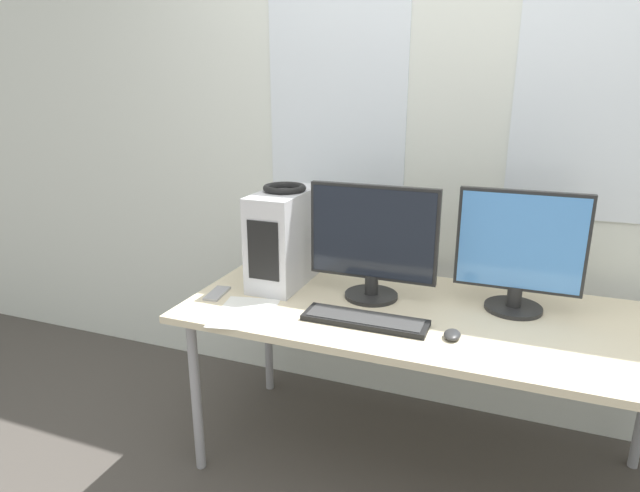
# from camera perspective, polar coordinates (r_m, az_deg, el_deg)

# --- Properties ---
(wall_back) EXTENTS (8.00, 0.07, 2.70)m
(wall_back) POSITION_cam_1_polar(r_m,az_deg,el_deg) (2.46, 14.43, 12.04)
(wall_back) COLOR silver
(wall_back) RESTS_ON ground_plane
(desk) EXTENTS (1.85, 0.81, 0.71)m
(desk) POSITION_cam_1_polar(r_m,az_deg,el_deg) (2.11, 11.22, -8.01)
(desk) COLOR beige
(desk) RESTS_ON ground_plane
(pc_tower) EXTENTS (0.19, 0.42, 0.40)m
(pc_tower) POSITION_cam_1_polar(r_m,az_deg,el_deg) (2.30, -3.71, 0.94)
(pc_tower) COLOR silver
(pc_tower) RESTS_ON desk
(headphones) EXTENTS (0.18, 0.18, 0.03)m
(headphones) POSITION_cam_1_polar(r_m,az_deg,el_deg) (2.25, -3.80, 6.20)
(headphones) COLOR black
(headphones) RESTS_ON pc_tower
(monitor_main) EXTENTS (0.51, 0.21, 0.46)m
(monitor_main) POSITION_cam_1_polar(r_m,az_deg,el_deg) (2.11, 5.64, 0.52)
(monitor_main) COLOR black
(monitor_main) RESTS_ON desk
(monitor_right_near) EXTENTS (0.46, 0.21, 0.46)m
(monitor_right_near) POSITION_cam_1_polar(r_m,az_deg,el_deg) (2.12, 20.51, -0.51)
(monitor_right_near) COLOR black
(monitor_right_near) RESTS_ON desk
(keyboard) EXTENTS (0.46, 0.13, 0.02)m
(keyboard) POSITION_cam_1_polar(r_m,az_deg,el_deg) (1.96, 4.82, -7.86)
(keyboard) COLOR black
(keyboard) RESTS_ON desk
(mouse) EXTENTS (0.06, 0.08, 0.03)m
(mouse) POSITION_cam_1_polar(r_m,az_deg,el_deg) (1.90, 13.92, -9.17)
(mouse) COLOR #2D2D2D
(mouse) RESTS_ON desk
(cell_phone) EXTENTS (0.08, 0.15, 0.01)m
(cell_phone) POSITION_cam_1_polar(r_m,az_deg,el_deg) (2.25, -10.92, -4.99)
(cell_phone) COLOR #99999E
(cell_phone) RESTS_ON desk
(paper_sheet_left) EXTENTS (0.26, 0.33, 0.00)m
(paper_sheet_left) POSITION_cam_1_polar(r_m,az_deg,el_deg) (2.06, -8.07, -7.06)
(paper_sheet_left) COLOR white
(paper_sheet_left) RESTS_ON desk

